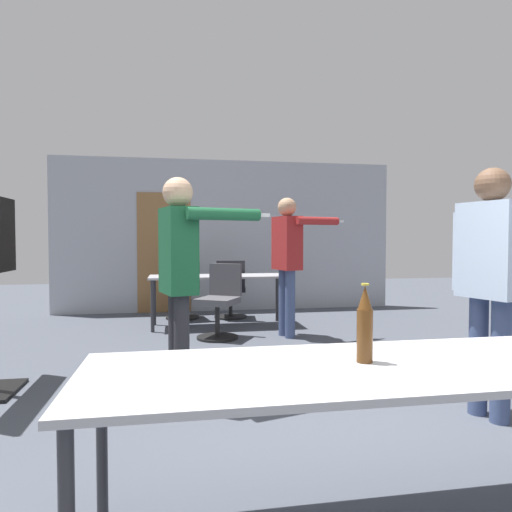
% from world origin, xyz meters
% --- Properties ---
extents(back_wall, '(5.93, 0.12, 2.63)m').
position_xyz_m(back_wall, '(-0.03, 6.51, 1.31)').
color(back_wall, '#A3A8B2').
rests_on(back_wall, ground_plane).
extents(conference_table_near, '(2.34, 0.79, 0.74)m').
position_xyz_m(conference_table_near, '(-0.13, 0.27, 0.68)').
color(conference_table_near, '#A8A8AD').
rests_on(conference_table_near, ground_plane).
extents(conference_table_far, '(1.96, 0.64, 0.74)m').
position_xyz_m(conference_table_far, '(-0.30, 5.03, 0.66)').
color(conference_table_far, '#A8A8AD').
rests_on(conference_table_far, ground_plane).
extents(person_far_watching, '(0.89, 0.60, 1.75)m').
position_xyz_m(person_far_watching, '(1.27, 1.33, 1.06)').
color(person_far_watching, '#3D4C75').
rests_on(person_far_watching, ground_plane).
extents(person_right_polo, '(0.90, 0.60, 1.79)m').
position_xyz_m(person_right_polo, '(0.51, 4.18, 1.09)').
color(person_right_polo, '#3D4C75').
rests_on(person_right_polo, ground_plane).
extents(person_near_casual, '(0.86, 0.55, 1.73)m').
position_xyz_m(person_near_casual, '(-0.87, 2.06, 1.06)').
color(person_near_casual, '#28282D').
rests_on(person_near_casual, ground_plane).
extents(office_chair_near_pushed, '(0.65, 0.67, 0.94)m').
position_xyz_m(office_chair_near_pushed, '(-0.35, 4.28, 0.44)').
color(office_chair_near_pushed, black).
rests_on(office_chair_near_pushed, ground_plane).
extents(office_chair_far_left, '(0.52, 0.57, 0.93)m').
position_xyz_m(office_chair_far_left, '(-0.05, 5.64, 0.43)').
color(office_chair_far_left, black).
rests_on(office_chair_far_left, ground_plane).
extents(office_chair_side_rolled, '(0.53, 0.59, 0.91)m').
position_xyz_m(office_chair_side_rolled, '(-0.79, 5.70, 0.42)').
color(office_chair_side_rolled, black).
rests_on(office_chair_side_rolled, ground_plane).
extents(beer_bottle, '(0.07, 0.07, 0.34)m').
position_xyz_m(beer_bottle, '(-0.12, 0.31, 0.89)').
color(beer_bottle, '#563314').
rests_on(beer_bottle, conference_table_near).
extents(drink_cup, '(0.08, 0.08, 0.10)m').
position_xyz_m(drink_cup, '(-0.19, 4.94, 0.79)').
color(drink_cup, '#E05123').
rests_on(drink_cup, conference_table_far).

